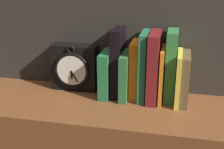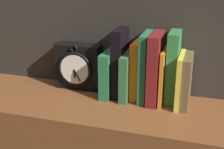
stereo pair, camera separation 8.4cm
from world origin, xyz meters
name	(u,v)px [view 1 (the left image)]	position (x,y,z in m)	size (l,w,h in m)	color
clock	(75,67)	(-0.18, 0.12, 0.83)	(0.18, 0.08, 0.19)	black
book_slot0_green	(107,74)	(-0.04, 0.09, 0.83)	(0.04, 0.14, 0.17)	#256D3E
book_slot1_black	(117,63)	(0.00, 0.10, 0.87)	(0.04, 0.12, 0.26)	black
book_slot2_green	(126,75)	(0.03, 0.08, 0.83)	(0.03, 0.15, 0.17)	#2E6636
book_slot3_orange	(135,69)	(0.07, 0.10, 0.85)	(0.03, 0.12, 0.21)	orange
book_slot4_green	(144,66)	(0.10, 0.09, 0.87)	(0.03, 0.14, 0.25)	#206943
book_slot5_maroon	(154,67)	(0.14, 0.08, 0.87)	(0.04, 0.15, 0.25)	maroon
book_slot6_orange	(162,75)	(0.17, 0.09, 0.84)	(0.01, 0.14, 0.20)	orange
book_slot7_green	(171,66)	(0.20, 0.10, 0.87)	(0.04, 0.12, 0.26)	#2D7537
book_slot8_yellow	(178,78)	(0.23, 0.08, 0.83)	(0.02, 0.15, 0.19)	yellow
book_slot9_brown	(185,79)	(0.25, 0.08, 0.83)	(0.03, 0.15, 0.18)	brown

